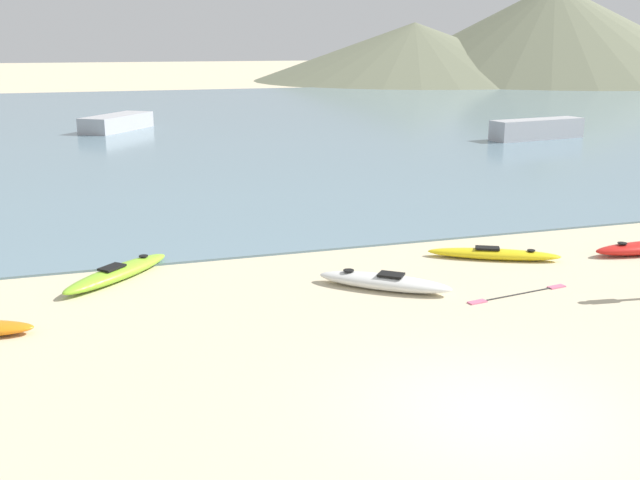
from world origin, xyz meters
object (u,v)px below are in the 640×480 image
object	(u,v)px
loose_paddle	(518,294)
kayak_on_sand_0	(384,282)
kayak_on_sand_2	(494,254)
moored_boat_4	(117,123)
kayak_on_sand_3	(117,273)
moored_boat_2	(537,129)

from	to	relation	value
loose_paddle	kayak_on_sand_0	bearing A→B (deg)	154.29
kayak_on_sand_0	kayak_on_sand_2	world-z (taller)	kayak_on_sand_0
kayak_on_sand_2	moored_boat_4	size ratio (longest dim) A/B	0.59
kayak_on_sand_2	kayak_on_sand_3	world-z (taller)	kayak_on_sand_3
kayak_on_sand_2	moored_boat_4	bearing A→B (deg)	103.30
moored_boat_2	loose_paddle	size ratio (longest dim) A/B	2.20
kayak_on_sand_2	loose_paddle	distance (m)	2.90
kayak_on_sand_2	loose_paddle	world-z (taller)	kayak_on_sand_2
kayak_on_sand_2	loose_paddle	size ratio (longest dim) A/B	1.21
kayak_on_sand_2	moored_boat_2	xyz separation A→B (m)	(15.25, 20.91, 0.49)
kayak_on_sand_2	moored_boat_2	size ratio (longest dim) A/B	0.55
kayak_on_sand_0	moored_boat_4	size ratio (longest dim) A/B	0.52
kayak_on_sand_2	kayak_on_sand_3	distance (m)	9.71
kayak_on_sand_0	kayak_on_sand_3	xyz separation A→B (m)	(-5.89, 2.68, -0.01)
moored_boat_4	moored_boat_2	bearing A→B (deg)	-27.52
kayak_on_sand_3	kayak_on_sand_2	bearing A→B (deg)	-7.59
kayak_on_sand_0	kayak_on_sand_2	size ratio (longest dim) A/B	0.88
moored_boat_4	loose_paddle	bearing A→B (deg)	-79.20
kayak_on_sand_0	moored_boat_2	xyz separation A→B (m)	(18.99, 22.31, 0.46)
kayak_on_sand_2	moored_boat_4	distance (m)	33.81
loose_paddle	moored_boat_2	bearing A→B (deg)	55.53
kayak_on_sand_2	kayak_on_sand_3	bearing A→B (deg)	172.41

